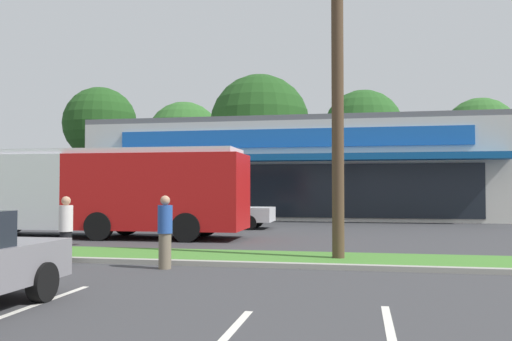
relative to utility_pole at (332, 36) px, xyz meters
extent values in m
cube|color=#427A2D|center=(-3.58, 0.07, -5.59)|extent=(56.00, 2.20, 0.12)
cube|color=#99968C|center=(-3.58, -1.15, -5.59)|extent=(56.00, 0.24, 0.12)
cube|color=silver|center=(-4.36, -6.58, -5.64)|extent=(0.12, 4.80, 0.01)
cube|color=beige|center=(-3.22, 22.01, -2.85)|extent=(24.34, 11.68, 5.59)
cube|color=black|center=(-3.22, 16.13, -3.97)|extent=(20.45, 0.08, 2.91)
cube|color=#0F4C8C|center=(-3.22, 15.47, -2.18)|extent=(22.88, 1.40, 0.35)
cube|color=#1959AD|center=(-3.22, 16.09, -1.06)|extent=(19.47, 0.16, 1.01)
cube|color=slate|center=(-3.22, 22.01, 0.09)|extent=(24.34, 11.68, 0.30)
cylinder|color=#473323|center=(-21.86, 30.84, -3.10)|extent=(0.44, 0.44, 5.10)
sphere|color=#1E4719|center=(-21.86, 30.84, 1.85)|extent=(6.42, 6.42, 6.42)
cylinder|color=#473323|center=(-14.48, 31.98, -3.84)|extent=(0.44, 0.44, 3.62)
sphere|color=#2D6026|center=(-14.48, 31.98, 0.44)|extent=(6.58, 6.58, 6.58)
cylinder|color=#473323|center=(-7.14, 28.78, -3.67)|extent=(0.44, 0.44, 3.96)
sphere|color=#1E4719|center=(-7.14, 28.78, 1.26)|extent=(7.86, 7.86, 7.86)
cylinder|color=#473323|center=(0.94, 28.30, -3.65)|extent=(0.44, 0.44, 3.99)
sphere|color=#23511E|center=(0.94, 28.30, 0.60)|extent=(6.01, 6.01, 6.01)
cylinder|color=#473323|center=(10.08, 32.05, -3.71)|extent=(0.44, 0.44, 3.89)
sphere|color=#2D6026|center=(10.08, 32.05, 0.42)|extent=(5.82, 5.82, 5.82)
cylinder|color=#4C3826|center=(0.14, -0.01, -0.35)|extent=(0.30, 0.30, 10.60)
cube|color=#B71414|center=(-6.57, 5.21, -3.95)|extent=(6.40, 2.65, 2.70)
cube|color=silver|center=(-12.34, 5.12, -3.95)|extent=(5.24, 2.63, 2.70)
cube|color=silver|center=(-9.17, 5.17, -2.50)|extent=(11.13, 2.47, 0.20)
cube|color=black|center=(-9.19, 6.48, -3.46)|extent=(10.63, 0.23, 1.19)
cylinder|color=black|center=(-13.23, 6.28, -5.15)|extent=(1.00, 0.32, 1.00)
cylinder|color=black|center=(-8.28, 4.01, -5.15)|extent=(1.00, 0.32, 1.00)
cylinder|color=black|center=(-8.32, 6.36, -5.15)|extent=(1.00, 0.32, 1.00)
cylinder|color=black|center=(-5.10, 4.06, -5.15)|extent=(1.00, 0.32, 1.00)
cylinder|color=black|center=(-5.14, 6.41, -5.15)|extent=(1.00, 0.32, 1.00)
cylinder|color=black|center=(-4.39, -5.57, -5.33)|extent=(0.22, 0.64, 0.64)
cube|color=silver|center=(-5.54, 10.51, -5.01)|extent=(4.70, 1.74, 0.64)
cube|color=black|center=(-5.77, 10.51, -4.41)|extent=(2.11, 1.53, 0.55)
cylinder|color=black|center=(-4.08, 11.34, -5.33)|extent=(0.64, 0.22, 0.64)
cylinder|color=black|center=(-4.08, 9.68, -5.33)|extent=(0.64, 0.22, 0.64)
cylinder|color=black|center=(-6.99, 11.34, -5.33)|extent=(0.64, 0.22, 0.64)
cylinder|color=black|center=(-6.99, 9.68, -5.33)|extent=(0.64, 0.22, 0.64)
cylinder|color=black|center=(-16.19, 9.76, -5.33)|extent=(0.64, 0.22, 0.64)
cylinder|color=black|center=(-16.19, 11.45, -5.33)|extent=(0.64, 0.22, 0.64)
cylinder|color=#726651|center=(-3.71, -1.78, -5.25)|extent=(0.29, 0.29, 0.81)
cylinder|color=#264C99|center=(-3.71, -1.78, -4.52)|extent=(0.34, 0.34, 0.64)
sphere|color=tan|center=(-3.71, -1.78, -4.09)|extent=(0.22, 0.22, 0.22)
cylinder|color=black|center=(-6.29, -1.59, -5.25)|extent=(0.28, 0.28, 0.79)
cylinder|color=silver|center=(-6.29, -1.59, -4.54)|extent=(0.33, 0.33, 0.63)
sphere|color=tan|center=(-6.29, -1.59, -4.12)|extent=(0.22, 0.22, 0.22)
camera|label=1|loc=(0.67, -13.61, -3.80)|focal=38.23mm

